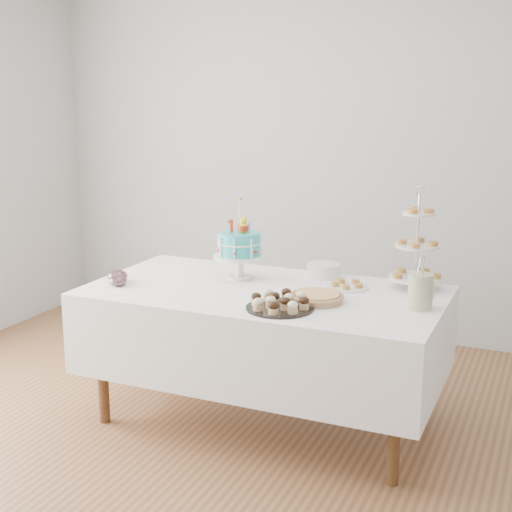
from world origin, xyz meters
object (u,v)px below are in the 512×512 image
at_px(tiered_stand, 417,246).
at_px(jam_bowl_b, 118,276).
at_px(pastry_plate, 347,285).
at_px(plate_stack, 324,270).
at_px(utensil_pitcher, 420,290).
at_px(pie, 317,297).
at_px(cupcake_tray, 280,302).
at_px(table, 264,330).
at_px(birthday_cake, 240,257).
at_px(jam_bowl_a, 118,281).

distance_m(tiered_stand, jam_bowl_b, 1.67).
height_order(pastry_plate, jam_bowl_b, jam_bowl_b).
relative_size(plate_stack, utensil_pitcher, 0.72).
bearing_deg(pie, jam_bowl_b, -176.27).
height_order(plate_stack, utensil_pitcher, utensil_pitcher).
xyz_separation_m(cupcake_tray, pie, (0.13, 0.19, -0.01)).
height_order(table, birthday_cake, birthday_cake).
height_order(plate_stack, jam_bowl_b, plate_stack).
xyz_separation_m(table, utensil_pitcher, (0.84, -0.01, 0.32)).
bearing_deg(cupcake_tray, tiered_stand, 50.31).
distance_m(pie, pastry_plate, 0.33).
bearing_deg(table, utensil_pitcher, -0.51).
bearing_deg(cupcake_tray, pie, 56.79).
bearing_deg(utensil_pitcher, jam_bowl_a, -161.99).
bearing_deg(table, jam_bowl_a, -162.28).
bearing_deg(plate_stack, pastry_plate, -42.51).
bearing_deg(cupcake_tray, birthday_cake, 133.42).
xyz_separation_m(pie, jam_bowl_b, (-1.16, -0.08, 0.01)).
xyz_separation_m(tiered_stand, pastry_plate, (-0.34, -0.14, -0.22)).
bearing_deg(birthday_cake, plate_stack, 16.89).
relative_size(pastry_plate, jam_bowl_a, 2.38).
bearing_deg(jam_bowl_b, table, 11.84).
height_order(cupcake_tray, plate_stack, cupcake_tray).
bearing_deg(plate_stack, utensil_pitcher, -32.69).
bearing_deg(cupcake_tray, jam_bowl_b, 173.56).
relative_size(table, utensil_pitcher, 7.06).
bearing_deg(jam_bowl_a, pie, 7.69).
relative_size(pie, jam_bowl_a, 2.86).
xyz_separation_m(birthday_cake, jam_bowl_b, (-0.60, -0.34, -0.09)).
xyz_separation_m(pastry_plate, jam_bowl_a, (-1.18, -0.47, 0.01)).
height_order(tiered_stand, jam_bowl_b, tiered_stand).
relative_size(cupcake_tray, jam_bowl_a, 3.46).
height_order(jam_bowl_a, utensil_pitcher, utensil_pitcher).
height_order(plate_stack, jam_bowl_a, plate_stack).
bearing_deg(tiered_stand, pastry_plate, -158.39).
height_order(birthday_cake, tiered_stand, tiered_stand).
distance_m(table, plate_stack, 0.52).
xyz_separation_m(jam_bowl_a, jam_bowl_b, (-0.05, 0.07, 0.00)).
height_order(table, plate_stack, plate_stack).
bearing_deg(jam_bowl_b, tiered_stand, 18.62).
height_order(table, tiered_stand, tiered_stand).
distance_m(table, utensil_pitcher, 0.90).
bearing_deg(jam_bowl_a, utensil_pitcher, 8.46).
bearing_deg(table, pie, -16.33).
distance_m(pie, tiered_stand, 0.65).
height_order(table, utensil_pitcher, utensil_pitcher).
bearing_deg(pie, cupcake_tray, -123.21).
distance_m(jam_bowl_a, utensil_pitcher, 1.63).
bearing_deg(tiered_stand, plate_stack, 175.35).
height_order(cupcake_tray, tiered_stand, tiered_stand).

